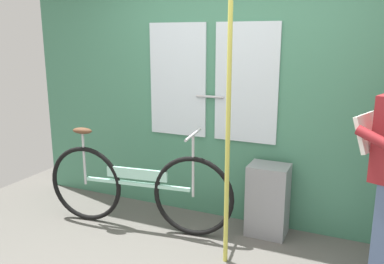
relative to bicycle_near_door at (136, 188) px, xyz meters
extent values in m
cube|color=#427F60|center=(0.72, 0.60, 0.77)|extent=(4.51, 0.08, 2.35)
cube|color=silver|center=(0.17, 0.55, 0.96)|extent=(0.60, 0.02, 1.10)
cube|color=silver|center=(0.87, 0.55, 0.96)|extent=(0.60, 0.02, 1.10)
cylinder|color=#B2B2B7|center=(0.52, 0.53, 0.82)|extent=(0.28, 0.02, 0.02)
torus|color=black|center=(0.55, 0.07, -0.02)|extent=(0.75, 0.14, 0.75)
torus|color=black|center=(-0.54, -0.07, -0.02)|extent=(0.75, 0.14, 0.75)
cube|color=#9EDBC6|center=(0.01, 0.00, 0.04)|extent=(1.04, 0.16, 0.03)
cube|color=#9EDBC6|center=(0.01, 0.00, 0.14)|extent=(0.60, 0.10, 0.10)
cylinder|color=#B7B7BC|center=(-0.54, -0.07, 0.25)|extent=(0.02, 0.02, 0.54)
ellipsoid|color=brown|center=(-0.54, -0.07, 0.51)|extent=(0.21, 0.11, 0.06)
cylinder|color=#B7B7BC|center=(0.55, 0.07, 0.27)|extent=(0.02, 0.02, 0.58)
cylinder|color=#B7B7BC|center=(0.55, 0.07, 0.55)|extent=(0.08, 0.44, 0.02)
cube|color=silver|center=(1.94, -0.02, 0.73)|extent=(0.22, 0.36, 0.26)
cylinder|color=maroon|center=(2.00, -0.26, 0.73)|extent=(0.31, 0.17, 0.17)
cube|color=gray|center=(1.16, 0.38, -0.07)|extent=(0.36, 0.28, 0.66)
cylinder|color=#C6C14C|center=(0.97, -0.22, 0.77)|extent=(0.04, 0.04, 2.35)
camera|label=1|loc=(1.93, -3.02, 1.39)|focal=37.57mm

